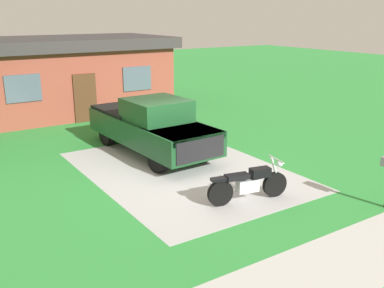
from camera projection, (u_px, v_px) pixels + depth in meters
ground_plane at (183, 171)px, 13.26m from camera, size 80.00×80.00×0.00m
driveway_pad at (183, 170)px, 13.26m from camera, size 5.29×7.36×0.01m
sidewalk_strip at (349, 260)px, 8.45m from camera, size 36.00×1.80×0.01m
motorcycle at (249, 183)px, 10.99m from camera, size 2.19×0.80×1.09m
pickup_truck at (150, 125)px, 14.78m from camera, size 2.24×5.71×1.90m
neighbor_house at (65, 74)px, 20.77m from camera, size 9.60×5.60×3.50m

